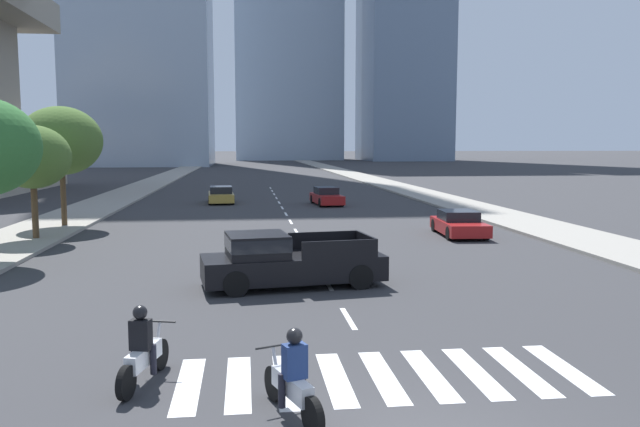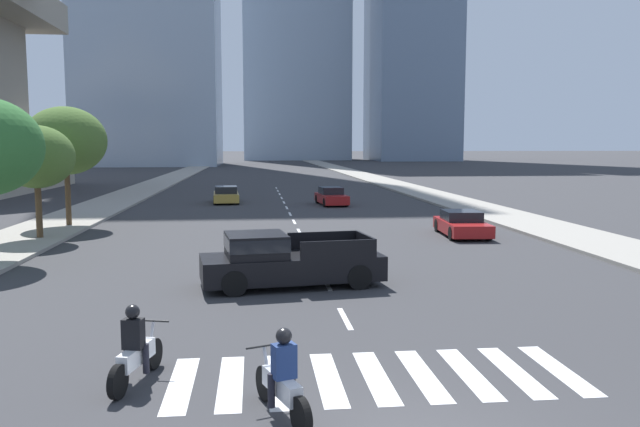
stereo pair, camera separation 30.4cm
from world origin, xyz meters
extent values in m
cube|color=gray|center=(12.73, 30.00, 0.07)|extent=(4.00, 260.00, 0.15)
cube|color=gray|center=(-12.73, 30.00, 0.07)|extent=(4.00, 260.00, 0.15)
cube|color=silver|center=(-3.60, 3.01, 0.00)|extent=(0.45, 2.76, 0.01)
cube|color=silver|center=(-2.70, 3.01, 0.00)|extent=(0.45, 2.76, 0.01)
cube|color=silver|center=(-1.80, 3.01, 0.00)|extent=(0.45, 2.76, 0.01)
cube|color=silver|center=(-0.90, 3.01, 0.00)|extent=(0.45, 2.76, 0.01)
cube|color=silver|center=(0.00, 3.01, 0.00)|extent=(0.45, 2.76, 0.01)
cube|color=silver|center=(0.90, 3.01, 0.00)|extent=(0.45, 2.76, 0.01)
cube|color=silver|center=(1.80, 3.01, 0.00)|extent=(0.45, 2.76, 0.01)
cube|color=silver|center=(2.70, 3.01, 0.00)|extent=(0.45, 2.76, 0.01)
cube|color=silver|center=(3.60, 3.01, 0.00)|extent=(0.45, 2.76, 0.01)
cube|color=silver|center=(0.00, 7.01, 0.00)|extent=(0.14, 2.00, 0.01)
cube|color=silver|center=(0.00, 11.01, 0.00)|extent=(0.14, 2.00, 0.01)
cube|color=silver|center=(0.00, 15.01, 0.00)|extent=(0.14, 2.00, 0.01)
cube|color=silver|center=(0.00, 19.01, 0.00)|extent=(0.14, 2.00, 0.01)
cube|color=silver|center=(0.00, 23.01, 0.00)|extent=(0.14, 2.00, 0.01)
cube|color=silver|center=(0.00, 27.01, 0.00)|extent=(0.14, 2.00, 0.01)
cube|color=silver|center=(0.00, 31.01, 0.00)|extent=(0.14, 2.00, 0.01)
cube|color=silver|center=(0.00, 35.01, 0.00)|extent=(0.14, 2.00, 0.01)
cube|color=silver|center=(0.00, 39.01, 0.00)|extent=(0.14, 2.00, 0.01)
cube|color=silver|center=(0.00, 43.01, 0.00)|extent=(0.14, 2.00, 0.01)
cube|color=silver|center=(0.00, 47.01, 0.00)|extent=(0.14, 2.00, 0.01)
cube|color=silver|center=(0.00, 51.01, 0.00)|extent=(0.14, 2.00, 0.01)
cube|color=silver|center=(0.00, 55.01, 0.00)|extent=(0.14, 2.00, 0.01)
cylinder|color=black|center=(-2.09, 2.14, 0.30)|extent=(0.32, 0.60, 0.60)
cylinder|color=black|center=(-1.57, 0.75, 0.30)|extent=(0.32, 0.60, 0.60)
cube|color=#B7BABF|center=(-1.83, 1.45, 0.52)|extent=(0.62, 1.19, 0.32)
cylinder|color=#B2B2B7|center=(-2.05, 2.05, 0.60)|extent=(0.17, 0.32, 0.67)
cylinder|color=black|center=(-2.07, 2.10, 0.97)|extent=(0.67, 0.28, 0.04)
cube|color=navy|center=(-1.80, 1.35, 0.96)|extent=(0.42, 0.35, 0.55)
sphere|color=black|center=(-1.80, 1.35, 1.36)|extent=(0.26, 0.26, 0.26)
cylinder|color=black|center=(-2.00, 1.38, 0.47)|extent=(0.15, 0.15, 0.55)
cylinder|color=black|center=(-1.66, 1.51, 0.47)|extent=(0.15, 0.15, 0.55)
cylinder|color=black|center=(-4.22, 3.89, 0.30)|extent=(0.27, 0.61, 0.60)
cylinder|color=black|center=(-4.60, 2.46, 0.30)|extent=(0.27, 0.61, 0.60)
cube|color=silver|center=(-4.41, 3.17, 0.52)|extent=(0.52, 1.20, 0.32)
cylinder|color=#B2B2B7|center=(-4.24, 3.79, 0.60)|extent=(0.14, 0.32, 0.67)
cylinder|color=black|center=(-4.23, 3.84, 0.97)|extent=(0.69, 0.21, 0.04)
cube|color=black|center=(-4.43, 3.08, 0.96)|extent=(0.41, 0.32, 0.55)
sphere|color=black|center=(-4.43, 3.08, 1.36)|extent=(0.26, 0.26, 0.26)
cylinder|color=black|center=(-4.58, 3.22, 0.47)|extent=(0.15, 0.15, 0.55)
cylinder|color=black|center=(-4.23, 3.13, 0.47)|extent=(0.15, 0.15, 0.55)
cube|color=black|center=(-1.10, 10.82, 0.59)|extent=(5.74, 2.78, 0.75)
cube|color=black|center=(-2.19, 10.67, 1.32)|extent=(2.00, 2.11, 0.70)
cube|color=black|center=(-2.19, 10.67, 1.40)|extent=(2.03, 2.15, 0.39)
cube|color=black|center=(0.23, 10.01, 1.25)|extent=(2.30, 0.39, 0.55)
cube|color=black|center=(-0.03, 11.96, 1.25)|extent=(2.30, 0.39, 0.55)
cube|color=black|center=(1.25, 11.14, 1.25)|extent=(0.34, 1.96, 0.55)
cylinder|color=black|center=(-2.83, 9.65, 0.38)|extent=(0.79, 0.36, 0.76)
cylinder|color=black|center=(-3.08, 11.48, 0.38)|extent=(0.79, 0.36, 0.76)
cylinder|color=black|center=(0.88, 10.16, 0.38)|extent=(0.79, 0.36, 0.76)
cylinder|color=black|center=(0.63, 11.99, 0.38)|extent=(0.79, 0.36, 0.76)
cube|color=maroon|center=(3.33, 36.70, 0.47)|extent=(2.09, 4.38, 0.61)
cube|color=black|center=(3.31, 36.91, 1.03)|extent=(1.67, 2.04, 0.51)
cylinder|color=black|center=(4.22, 35.34, 0.32)|extent=(0.28, 0.66, 0.64)
cylinder|color=black|center=(2.70, 35.20, 0.32)|extent=(0.28, 0.66, 0.64)
cylinder|color=black|center=(3.95, 38.21, 0.32)|extent=(0.28, 0.66, 0.64)
cylinder|color=black|center=(2.43, 38.07, 0.32)|extent=(0.28, 0.66, 0.64)
cube|color=maroon|center=(7.64, 20.68, 0.44)|extent=(2.15, 4.36, 0.56)
cube|color=black|center=(7.65, 20.89, 0.96)|extent=(1.77, 2.02, 0.47)
cylinder|color=black|center=(8.39, 19.18, 0.32)|extent=(0.26, 0.65, 0.64)
cylinder|color=black|center=(6.69, 19.29, 0.32)|extent=(0.26, 0.65, 0.64)
cylinder|color=black|center=(8.58, 22.06, 0.32)|extent=(0.26, 0.65, 0.64)
cylinder|color=black|center=(6.89, 22.18, 0.32)|extent=(0.26, 0.65, 0.64)
cube|color=#B28E38|center=(-4.33, 39.27, 0.45)|extent=(2.07, 4.66, 0.58)
cube|color=black|center=(-4.32, 39.04, 1.00)|extent=(1.71, 2.14, 0.51)
cylinder|color=black|center=(-5.23, 40.77, 0.32)|extent=(0.26, 0.65, 0.64)
cylinder|color=black|center=(-3.60, 40.86, 0.32)|extent=(0.26, 0.65, 0.64)
cylinder|color=black|center=(-5.06, 37.67, 0.32)|extent=(0.26, 0.65, 0.64)
cylinder|color=black|center=(-3.42, 37.76, 0.32)|extent=(0.26, 0.65, 0.64)
cylinder|color=#4C3823|center=(-11.93, 21.22, 1.31)|extent=(0.28, 0.28, 2.32)
ellipsoid|color=#426028|center=(-11.93, 21.22, 3.80)|extent=(3.33, 3.33, 2.83)
cylinder|color=#4C3823|center=(-11.93, 25.78, 1.51)|extent=(0.28, 0.28, 2.73)
ellipsoid|color=#426028|center=(-11.93, 25.78, 4.54)|extent=(4.15, 4.15, 3.53)
camera|label=1|loc=(-2.54, -8.22, 4.35)|focal=35.39mm
camera|label=2|loc=(-2.24, -8.26, 4.35)|focal=35.39mm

